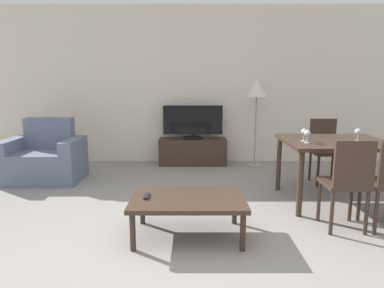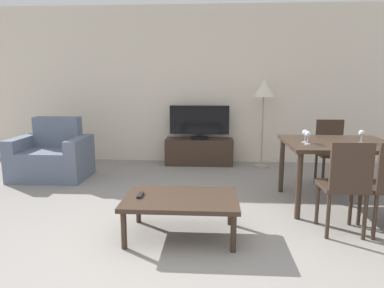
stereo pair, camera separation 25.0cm
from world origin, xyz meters
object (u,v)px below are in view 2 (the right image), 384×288
(wine_glass_left, at_px, (308,135))
(wine_glass_right, at_px, (362,134))
(armchair, at_px, (52,157))
(dining_table, at_px, (338,149))
(dining_chair_far, at_px, (331,149))
(remote_primary, at_px, (140,195))
(coffee_table, at_px, (181,201))
(dining_chair_near, at_px, (345,183))
(tv_stand, at_px, (199,151))
(floor_lamp, at_px, (264,91))
(tv, at_px, (199,122))
(wine_glass_center, at_px, (305,134))

(wine_glass_left, bearing_deg, wine_glass_right, 11.65)
(armchair, xyz_separation_m, dining_table, (3.80, -0.93, 0.35))
(wine_glass_left, relative_size, wine_glass_right, 1.00)
(dining_chair_far, height_order, remote_primary, dining_chair_far)
(coffee_table, distance_m, dining_chair_near, 1.51)
(tv_stand, relative_size, coffee_table, 1.11)
(dining_chair_near, relative_size, floor_lamp, 0.61)
(dining_table, distance_m, dining_chair_far, 0.85)
(dining_chair_near, bearing_deg, floor_lamp, 98.69)
(floor_lamp, height_order, wine_glass_left, floor_lamp)
(dining_chair_near, height_order, dining_chair_far, same)
(dining_table, height_order, remote_primary, dining_table)
(dining_table, distance_m, wine_glass_left, 0.47)
(floor_lamp, distance_m, wine_glass_left, 2.01)
(wine_glass_left, bearing_deg, dining_table, 25.21)
(coffee_table, bearing_deg, wine_glass_right, 24.28)
(coffee_table, height_order, remote_primary, remote_primary)
(tv, height_order, wine_glass_center, tv)
(tv_stand, xyz_separation_m, remote_primary, (-0.43, -2.82, 0.16))
(armchair, relative_size, remote_primary, 7.05)
(tv_stand, distance_m, dining_table, 2.55)
(tv_stand, xyz_separation_m, dining_chair_far, (1.86, -1.08, 0.28))
(floor_lamp, bearing_deg, remote_primary, -118.71)
(dining_table, bearing_deg, tv, 131.01)
(dining_chair_far, bearing_deg, wine_glass_center, -123.96)
(armchair, height_order, floor_lamp, floor_lamp)
(wine_glass_center, bearing_deg, dining_table, 10.14)
(tv_stand, relative_size, wine_glass_center, 7.91)
(armchair, bearing_deg, wine_glass_left, -18.17)
(coffee_table, bearing_deg, tv, 89.00)
(armchair, distance_m, floor_lamp, 3.44)
(armchair, relative_size, dining_chair_far, 1.18)
(dining_table, bearing_deg, dining_chair_near, -104.12)
(dining_chair_far, bearing_deg, tv_stand, 149.70)
(dining_table, relative_size, remote_primary, 7.82)
(tv_stand, xyz_separation_m, dining_table, (1.65, -1.90, 0.43))
(tv, bearing_deg, dining_chair_far, -30.25)
(floor_lamp, bearing_deg, wine_glass_center, -83.52)
(dining_chair_near, bearing_deg, dining_table, 75.88)
(coffee_table, xyz_separation_m, remote_primary, (-0.38, 0.00, 0.05))
(armchair, height_order, dining_chair_far, dining_chair_far)
(wine_glass_right, bearing_deg, dining_table, 165.60)
(dining_table, bearing_deg, armchair, 166.21)
(dining_chair_far, bearing_deg, coffee_table, -137.57)
(tv_stand, distance_m, wine_glass_left, 2.51)
(armchair, height_order, remote_primary, armchair)
(tv_stand, bearing_deg, wine_glass_left, -58.91)
(armchair, xyz_separation_m, tv_stand, (2.15, 0.97, -0.09))
(tv_stand, height_order, wine_glass_center, wine_glass_center)
(armchair, bearing_deg, dining_table, -13.79)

